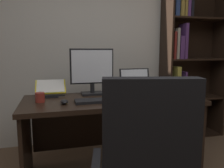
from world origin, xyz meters
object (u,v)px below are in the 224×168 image
at_px(pen, 124,94).
at_px(keyboard, 99,101).
at_px(desk, 110,116).
at_px(monitor, 92,72).
at_px(coffee_mug, 40,97).
at_px(notepad, 122,95).
at_px(reading_stand_with_book, 51,88).
at_px(open_binder, 165,98).
at_px(computer_mouse, 64,102).
at_px(bookshelf, 185,63).
at_px(laptop, 138,87).

bearing_deg(pen, keyboard, -145.79).
bearing_deg(desk, monitor, 133.97).
bearing_deg(coffee_mug, notepad, 5.98).
height_order(desk, monitor, monitor).
height_order(reading_stand_with_book, notepad, reading_stand_with_book).
distance_m(keyboard, pen, 0.36).
distance_m(reading_stand_with_book, open_binder, 1.11).
relative_size(computer_mouse, notepad, 0.50).
height_order(reading_stand_with_book, pen, reading_stand_with_book).
relative_size(monitor, computer_mouse, 4.45).
relative_size(keyboard, reading_stand_with_book, 1.43).
height_order(bookshelf, notepad, bookshelf).
relative_size(notepad, pen, 1.50).
bearing_deg(monitor, keyboard, -90.00).
height_order(monitor, keyboard, monitor).
xyz_separation_m(notepad, pen, (0.02, 0.00, 0.01)).
height_order(keyboard, open_binder, same).
height_order(desk, laptop, laptop).
bearing_deg(desk, computer_mouse, -155.76).
bearing_deg(notepad, desk, 179.41).
xyz_separation_m(laptop, pen, (-0.20, -0.16, -0.04)).
height_order(pen, coffee_mug, coffee_mug).
height_order(laptop, reading_stand_with_book, laptop).
bearing_deg(pen, laptop, 38.14).
relative_size(desk, open_binder, 3.76).
bearing_deg(coffee_mug, keyboard, -13.46).
distance_m(keyboard, open_binder, 0.60).
relative_size(desk, laptop, 4.72).
bearing_deg(reading_stand_with_book, keyboard, -44.68).
distance_m(pen, coffee_mug, 0.80).
relative_size(bookshelf, coffee_mug, 24.90).
distance_m(monitor, laptop, 0.53).
xyz_separation_m(bookshelf, keyboard, (-1.35, -0.80, -0.27)).
bearing_deg(bookshelf, desk, -153.64).
bearing_deg(pen, open_binder, -39.26).
bearing_deg(open_binder, bookshelf, 47.26).
bearing_deg(computer_mouse, laptop, 24.27).
bearing_deg(notepad, pen, 0.00).
xyz_separation_m(bookshelf, computer_mouse, (-1.65, -0.80, -0.26)).
xyz_separation_m(desk, coffee_mug, (-0.65, -0.08, 0.24)).
bearing_deg(bookshelf, reading_stand_with_book, -167.51).
bearing_deg(laptop, desk, -155.68).
height_order(computer_mouse, open_binder, computer_mouse).
relative_size(open_binder, notepad, 2.07).
bearing_deg(computer_mouse, reading_stand_with_book, 105.22).
bearing_deg(open_binder, desk, 149.58).
relative_size(monitor, coffee_mug, 5.43).
relative_size(computer_mouse, open_binder, 0.24).
relative_size(reading_stand_with_book, coffee_mug, 3.43).
relative_size(monitor, open_binder, 1.07).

